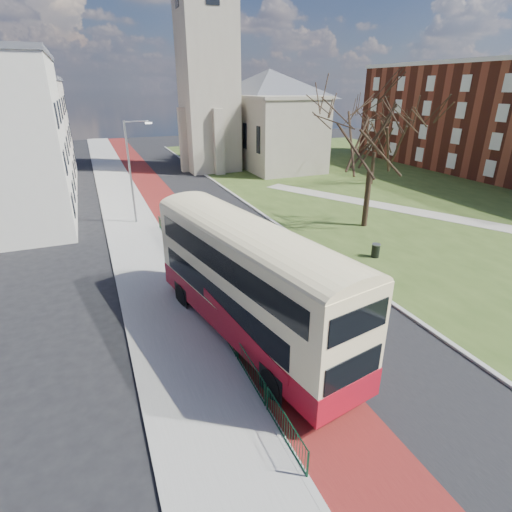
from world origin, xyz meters
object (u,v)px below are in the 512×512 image
bus (248,277)px  winter_tree_far (377,126)px  winter_tree_near (375,125)px  streetlamp (132,168)px  litter_bin (376,250)px

bus → winter_tree_far: bearing=32.4°
winter_tree_far → winter_tree_near: bearing=-129.3°
bus → winter_tree_far: winter_tree_far is taller
streetlamp → winter_tree_far: size_ratio=0.86×
streetlamp → bus: 18.86m
streetlamp → winter_tree_far: winter_tree_far is taller
winter_tree_near → litter_bin: 9.82m
winter_tree_far → litter_bin: 22.89m
bus → litter_bin: bearing=14.1°
bus → litter_bin: bus is taller
bus → winter_tree_near: bearing=26.1°
streetlamp → litter_bin: bearing=-44.7°
winter_tree_far → litter_bin: size_ratio=10.16×
winter_tree_near → winter_tree_far: bearing=50.7°
winter_tree_far → litter_bin: winter_tree_far is taller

